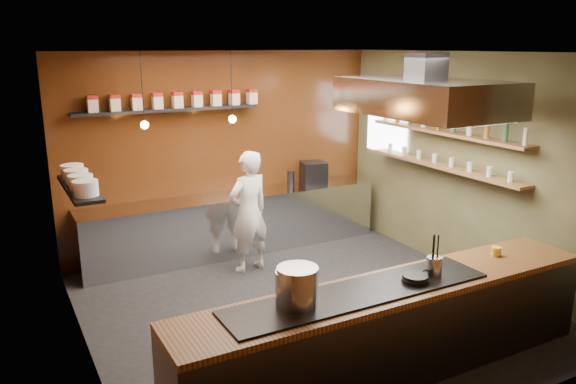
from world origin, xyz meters
TOP-DOWN VIEW (x-y plane):
  - floor at (0.00, 0.00)m, footprint 5.00×5.00m
  - back_wall at (0.00, 2.50)m, footprint 5.00×0.00m
  - left_wall at (-2.50, 0.00)m, footprint 0.00×5.00m
  - right_wall at (2.50, 0.00)m, footprint 0.00×5.00m
  - ceiling at (0.00, 0.00)m, footprint 5.00×5.00m
  - window_pane at (2.45, 1.70)m, footprint 0.00×1.00m
  - prep_counter at (0.00, 2.17)m, footprint 4.60×0.65m
  - pass_counter at (-0.00, -1.60)m, footprint 4.40×0.72m
  - tin_shelf at (-0.90, 2.36)m, footprint 2.60×0.26m
  - plate_shelf at (-2.34, 1.00)m, footprint 0.30×1.40m
  - bottle_shelf_upper at (2.34, 0.30)m, footprint 0.26×2.80m
  - bottle_shelf_lower at (2.34, 0.30)m, footprint 0.26×2.80m
  - extractor_hood at (1.30, -0.40)m, footprint 1.20×2.00m
  - pendant_left at (-1.40, 1.70)m, footprint 0.10×0.10m
  - pendant_right at (-0.20, 1.70)m, footprint 0.10×0.10m
  - storage_tins at (-0.75, 2.36)m, footprint 2.43×0.13m
  - plate_stacks at (-2.34, 1.00)m, footprint 0.26×1.16m
  - bottles at (2.34, 0.30)m, footprint 0.06×2.66m
  - wine_glasses at (2.34, 0.30)m, footprint 0.07×2.37m
  - stockpot_large at (-1.03, -1.57)m, footprint 0.37×0.37m
  - stockpot_small at (-1.04, -1.55)m, footprint 0.40×0.40m
  - utensil_crock at (0.42, -1.65)m, footprint 0.15×0.15m
  - frying_pan at (0.19, -1.66)m, footprint 0.40×0.26m
  - butter_jar at (1.42, -1.51)m, footprint 0.11×0.11m
  - espresso_machine at (1.36, 2.13)m, footprint 0.45×0.43m
  - chef at (-0.12, 1.40)m, footprint 0.69×0.53m

SIDE VIEW (x-z plane):
  - floor at x=0.00m, z-range 0.00..0.00m
  - prep_counter at x=0.00m, z-range 0.00..0.90m
  - pass_counter at x=0.00m, z-range 0.00..0.94m
  - chef at x=-0.12m, z-range 0.00..1.71m
  - butter_jar at x=1.42m, z-range 0.92..1.01m
  - frying_pan at x=0.19m, z-range 0.94..1.00m
  - utensil_crock at x=0.42m, z-range 0.94..1.13m
  - espresso_machine at x=1.36m, z-range 0.90..1.27m
  - stockpot_small at x=-1.04m, z-range 0.94..1.25m
  - stockpot_large at x=-1.03m, z-range 0.94..1.28m
  - bottle_shelf_lower at x=2.34m, z-range 1.43..1.47m
  - back_wall at x=0.00m, z-range -1.00..4.00m
  - left_wall at x=-2.50m, z-range -1.00..4.00m
  - right_wall at x=2.50m, z-range -1.00..4.00m
  - wine_glasses at x=2.34m, z-range 1.47..1.60m
  - plate_shelf at x=-2.34m, z-range 1.53..1.57m
  - plate_stacks at x=-2.34m, z-range 1.57..1.73m
  - window_pane at x=2.45m, z-range 1.40..2.40m
  - bottle_shelf_upper at x=2.34m, z-range 1.90..1.94m
  - bottles at x=2.34m, z-range 1.94..2.18m
  - pendant_left at x=-1.40m, z-range 1.68..2.63m
  - pendant_right at x=-0.20m, z-range 1.68..2.63m
  - tin_shelf at x=-0.90m, z-range 2.18..2.22m
  - storage_tins at x=-0.75m, z-range 2.22..2.44m
  - extractor_hood at x=1.30m, z-range 2.15..2.87m
  - ceiling at x=0.00m, z-range 3.00..3.00m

